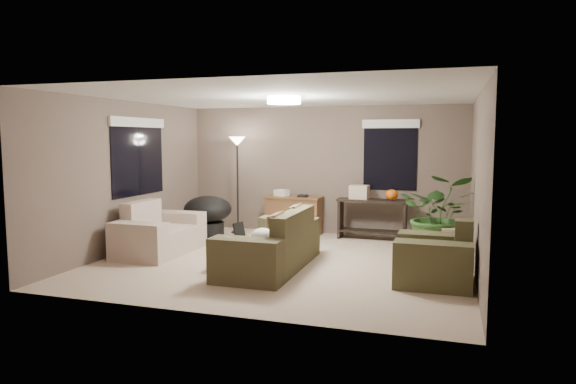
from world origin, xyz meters
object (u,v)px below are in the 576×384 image
(main_sofa, at_px, (273,248))
(houseplant, at_px, (438,223))
(floor_lamp, at_px, (237,153))
(coffee_table, at_px, (253,245))
(console_table, at_px, (372,216))
(loveseat, at_px, (158,235))
(papasan_chair, at_px, (208,213))
(armchair, at_px, (435,261))
(cat_scratching_post, at_px, (448,247))
(desk, at_px, (294,215))

(main_sofa, xyz_separation_m, houseplant, (2.27, 1.61, 0.22))
(floor_lamp, xyz_separation_m, houseplant, (3.85, -0.81, -1.08))
(coffee_table, relative_size, console_table, 0.77)
(coffee_table, height_order, houseplant, houseplant)
(loveseat, relative_size, papasan_chair, 1.63)
(main_sofa, bearing_deg, armchair, -2.90)
(armchair, relative_size, cat_scratching_post, 2.00)
(loveseat, bearing_deg, houseplant, 15.98)
(loveseat, distance_m, floor_lamp, 2.50)
(armchair, xyz_separation_m, desk, (-2.75, 2.72, 0.08))
(console_table, height_order, floor_lamp, floor_lamp)
(armchair, distance_m, floor_lamp, 4.80)
(houseplant, bearing_deg, cat_scratching_post, -65.59)
(main_sofa, distance_m, cat_scratching_post, 2.74)
(main_sofa, bearing_deg, console_table, 67.54)
(armchair, relative_size, coffee_table, 1.00)
(armchair, xyz_separation_m, coffee_table, (-2.50, -0.08, 0.06))
(desk, height_order, papasan_chair, papasan_chair)
(main_sofa, relative_size, floor_lamp, 1.15)
(loveseat, bearing_deg, coffee_table, -16.11)
(desk, height_order, cat_scratching_post, desk)
(floor_lamp, bearing_deg, console_table, 3.31)
(coffee_table, xyz_separation_m, floor_lamp, (-1.36, 2.62, 1.24))
(houseplant, bearing_deg, main_sofa, -144.59)
(console_table, distance_m, cat_scratching_post, 1.93)
(console_table, relative_size, houseplant, 0.99)
(cat_scratching_post, bearing_deg, main_sofa, -153.05)
(main_sofa, distance_m, console_table, 2.79)
(floor_lamp, relative_size, cat_scratching_post, 3.82)
(main_sofa, distance_m, coffee_table, 0.30)
(main_sofa, distance_m, papasan_chair, 2.62)
(loveseat, distance_m, coffee_table, 1.97)
(loveseat, xyz_separation_m, console_table, (3.19, 2.22, 0.14))
(main_sofa, bearing_deg, loveseat, 170.47)
(desk, bearing_deg, loveseat, -126.14)
(armchair, xyz_separation_m, floor_lamp, (-3.85, 2.54, 1.30))
(coffee_table, xyz_separation_m, cat_scratching_post, (2.67, 1.43, -0.14))
(main_sofa, relative_size, houseplant, 1.67)
(coffee_table, xyz_separation_m, console_table, (1.29, 2.77, 0.08))
(floor_lamp, bearing_deg, armchair, -33.39)
(armchair, height_order, coffee_table, armchair)
(desk, xyz_separation_m, cat_scratching_post, (2.91, -1.37, -0.16))
(desk, relative_size, houseplant, 0.84)
(loveseat, bearing_deg, main_sofa, -9.53)
(loveseat, distance_m, houseplant, 4.57)
(console_table, xyz_separation_m, cat_scratching_post, (1.37, -1.34, -0.22))
(coffee_table, xyz_separation_m, houseplant, (2.50, 1.80, 0.15))
(main_sofa, distance_m, armchair, 2.27)
(desk, distance_m, cat_scratching_post, 3.22)
(floor_lamp, bearing_deg, main_sofa, -56.83)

